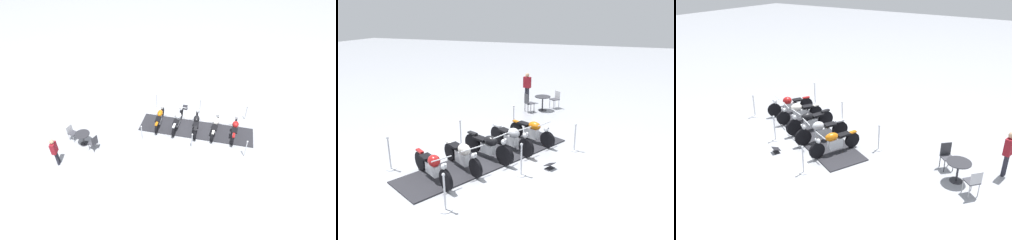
{
  "view_description": "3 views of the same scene",
  "coord_description": "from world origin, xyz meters",
  "views": [
    {
      "loc": [
        -11.38,
        4.37,
        10.39
      ],
      "look_at": [
        0.4,
        1.59,
        0.73
      ],
      "focal_mm": 28.72,
      "sensor_mm": 36.0,
      "label": 1
    },
    {
      "loc": [
        4.24,
        -9.62,
        4.97
      ],
      "look_at": [
        0.12,
        1.46,
        1.0
      ],
      "focal_mm": 35.37,
      "sensor_mm": 36.0,
      "label": 2
    },
    {
      "loc": [
        10.19,
        8.37,
        6.56
      ],
      "look_at": [
        -0.33,
        1.52,
        0.79
      ],
      "focal_mm": 35.94,
      "sensor_mm": 36.0,
      "label": 3
    }
  ],
  "objects": [
    {
      "name": "stanchion_right_mid",
      "position": [
        1.43,
        -0.71,
        0.37
      ],
      "size": [
        0.31,
        0.31,
        1.1
      ],
      "color": "silver",
      "rests_on": "ground_plane"
    },
    {
      "name": "motorcycle_copper",
      "position": [
        1.01,
        1.96,
        0.5
      ],
      "size": [
        2.04,
        1.08,
        0.91
      ],
      "rotation": [
        0.0,
        0.0,
        -0.42
      ],
      "color": "black",
      "rests_on": "display_platform"
    },
    {
      "name": "bystander_person",
      "position": [
        -0.94,
        7.66,
        0.98
      ],
      "size": [
        0.44,
        0.31,
        1.65
      ],
      "rotation": [
        0.0,
        0.0,
        -1.8
      ],
      "color": "#23232D",
      "rests_on": "ground_plane"
    },
    {
      "name": "stanchion_right_front",
      "position": [
        0.18,
        -3.22,
        0.32
      ],
      "size": [
        0.36,
        0.36,
        1.08
      ],
      "color": "silver",
      "rests_on": "ground_plane"
    },
    {
      "name": "cafe_chair_near_table",
      "position": [
        -0.31,
        5.83,
        0.54
      ],
      "size": [
        0.57,
        0.57,
        0.95
      ],
      "rotation": [
        0.0,
        0.0,
        0.77
      ],
      "color": "#2D2D33",
      "rests_on": "ground_plane"
    },
    {
      "name": "ground_plane",
      "position": [
        0.0,
        0.0,
        0.0
      ],
      "size": [
        80.0,
        80.0,
        0.0
      ],
      "primitive_type": "plane",
      "color": "#A8AAB2"
    },
    {
      "name": "display_platform",
      "position": [
        0.0,
        0.0,
        0.02
      ],
      "size": [
        4.38,
        6.63,
        0.04
      ],
      "primitive_type": "cube",
      "rotation": [
        0.0,
        0.0,
        1.11
      ],
      "color": "#28282D",
      "rests_on": "ground_plane"
    },
    {
      "name": "motorcycle_chrome",
      "position": [
        0.53,
        0.97,
        0.52
      ],
      "size": [
        2.06,
        1.27,
        1.0
      ],
      "rotation": [
        0.0,
        0.0,
        -0.52
      ],
      "color": "black",
      "rests_on": "display_platform"
    },
    {
      "name": "motorcycle_maroon",
      "position": [
        -0.94,
        -1.99,
        0.5
      ],
      "size": [
        2.0,
        1.22,
        0.93
      ],
      "rotation": [
        0.0,
        0.0,
        -0.53
      ],
      "color": "black",
      "rests_on": "display_platform"
    },
    {
      "name": "cafe_chair_across_table",
      "position": [
        0.82,
        7.02,
        0.54
      ],
      "size": [
        0.56,
        0.56,
        0.92
      ],
      "rotation": [
        0.0,
        0.0,
        -2.29
      ],
      "color": "#B7B7BC",
      "rests_on": "ground_plane"
    },
    {
      "name": "info_placard",
      "position": [
        2.17,
        0.03,
        0.08
      ],
      "size": [
        0.39,
        0.4,
        0.22
      ],
      "rotation": [
        0.0,
        0.0,
        4.25
      ],
      "color": "#333338",
      "rests_on": "ground_plane"
    },
    {
      "name": "stanchion_left_front",
      "position": [
        -2.68,
        -1.8,
        0.39
      ],
      "size": [
        0.31,
        0.31,
        1.15
      ],
      "color": "silver",
      "rests_on": "ground_plane"
    },
    {
      "name": "stanchion_left_mid",
      "position": [
        -1.43,
        0.71,
        0.38
      ],
      "size": [
        0.29,
        0.29,
        1.07
      ],
      "color": "silver",
      "rests_on": "ground_plane"
    },
    {
      "name": "motorcycle_black",
      "position": [
        0.03,
        -0.01,
        0.51
      ],
      "size": [
        2.15,
        1.07,
        1.03
      ],
      "rotation": [
        0.0,
        0.0,
        -0.38
      ],
      "color": "black",
      "rests_on": "display_platform"
    },
    {
      "name": "cafe_table",
      "position": [
        0.28,
        6.41,
        0.56
      ],
      "size": [
        0.81,
        0.81,
        0.74
      ],
      "color": "#2D2D33",
      "rests_on": "ground_plane"
    },
    {
      "name": "stanchion_left_rear",
      "position": [
        -0.18,
        3.22,
        0.34
      ],
      "size": [
        0.33,
        0.33,
        1.07
      ],
      "color": "silver",
      "rests_on": "ground_plane"
    },
    {
      "name": "stanchion_right_rear",
      "position": [
        2.68,
        1.8,
        0.34
      ],
      "size": [
        0.33,
        0.33,
        1.06
      ],
      "color": "silver",
      "rests_on": "ground_plane"
    },
    {
      "name": "motorcycle_cream",
      "position": [
        -0.45,
        -1.01,
        0.53
      ],
      "size": [
        1.92,
        1.26,
        0.91
      ],
      "rotation": [
        0.0,
        0.0,
        -0.54
      ],
      "color": "black",
      "rests_on": "display_platform"
    }
  ]
}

